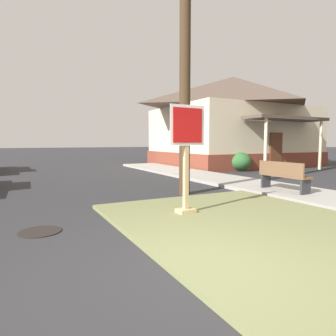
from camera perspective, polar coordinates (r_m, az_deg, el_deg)
name	(u,v)px	position (r m, az deg, el deg)	size (l,w,h in m)	color
ground_plane	(196,277)	(3.62, 5.34, -20.14)	(160.00, 160.00, 0.00)	#2B2B2D
grass_corner_patch	(250,224)	(5.73, 15.54, -10.30)	(4.48, 5.55, 0.08)	olive
sidewalk_strip	(232,181)	(11.42, 12.17, -2.50)	(2.20, 18.73, 0.12)	#9E9B93
stop_sign	(186,159)	(6.02, 3.57, 1.68)	(0.81, 0.30, 2.20)	tan
manhole_cover	(40,232)	(5.62, -23.46, -11.18)	(0.70, 0.70, 0.02)	black
street_bench	(283,175)	(9.18, 21.29, -1.23)	(0.41, 1.58, 0.85)	brown
corner_house	(233,120)	(20.44, 12.42, 9.02)	(9.68, 9.08, 5.82)	brown
shrub_near_porch	(239,161)	(16.13, 13.48, 1.24)	(1.34, 1.34, 1.01)	#306430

